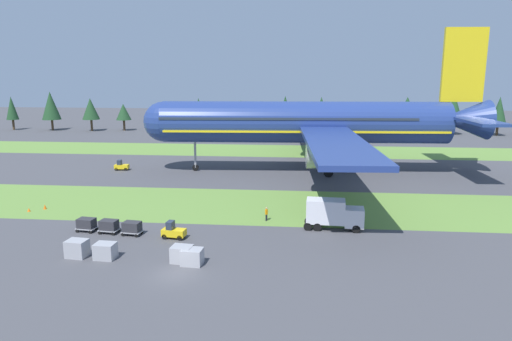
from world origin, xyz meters
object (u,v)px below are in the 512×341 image
Objects in this scene: uld_container_0 at (77,248)px; uld_container_3 at (192,257)px; pushback_tractor at (121,166)px; cargo_dolly_lead at (132,227)px; taxiway_marker_1 at (45,207)px; ground_crew_marshaller at (266,213)px; airliner at (312,122)px; catering_truck at (333,213)px; taxiway_marker_0 at (29,210)px; uld_container_2 at (182,254)px; baggage_tug at (173,231)px; cargo_dolly_third at (86,224)px; uld_container_1 at (105,251)px; cargo_dolly_second at (109,225)px.

uld_container_3 is (11.98, -0.83, -0.09)m from uld_container_0.
pushback_tractor reaches higher than uld_container_3.
taxiway_marker_1 is (-15.47, 8.87, -0.58)m from cargo_dolly_lead.
ground_crew_marshaller is at bearing 66.42° from uld_container_3.
airliner is 43.37m from cargo_dolly_lead.
pushback_tractor is at bearing -125.46° from catering_truck.
cargo_dolly_lead is at bearing -24.12° from taxiway_marker_0.
uld_container_3 reaches higher than taxiway_marker_1.
uld_container_2 is (-13.68, -43.93, -8.53)m from airliner.
baggage_tug is 22.56m from taxiway_marker_1.
taxiway_marker_1 is at bearing 38.46° from taxiway_marker_0.
pushback_tractor reaches higher than uld_container_2.
airliner is 115.58× the size of taxiway_marker_1.
catering_truck is (1.77, -32.65, -7.38)m from airliner.
baggage_tug is 12.34m from ground_crew_marshaller.
ground_crew_marshaller is at bearing -1.79° from taxiway_marker_0.
cargo_dolly_lead reaches higher than taxiway_marker_0.
uld_container_3 is (14.50, -8.35, -0.13)m from cargo_dolly_third.
uld_container_1 reaches higher than uld_container_3.
taxiway_marker_1 is at bearing 145.33° from uld_container_2.
uld_container_2 is (22.39, -42.04, -0.01)m from pushback_tractor.
taxiway_marker_1 is (-20.46, 9.51, -0.48)m from baggage_tug.
ground_crew_marshaller is 2.58× the size of taxiway_marker_1.
uld_container_0 is at bearing 176.59° from uld_container_1.
cargo_dolly_second reaches higher than taxiway_marker_0.
uld_container_0 is (-26.30, -10.98, -1.08)m from catering_truck.
cargo_dolly_lead is 1.19× the size of uld_container_3.
cargo_dolly_second is (-24.16, -36.47, -8.41)m from airliner.
uld_container_3 is at bearing -11.79° from ground_crew_marshaller.
uld_container_2 is 28.06m from taxiway_marker_1.
cargo_dolly_third is 15.48m from uld_container_2.
pushback_tractor reaches higher than cargo_dolly_third.
taxiway_marker_0 is at bearing 149.16° from uld_container_2.
taxiway_marker_1 is (1.57, 1.24, 0.09)m from taxiway_marker_0.
taxiway_marker_0 is (-17.04, 7.63, -0.68)m from cargo_dolly_lead.
catering_truck reaches higher than taxiway_marker_0.
pushback_tractor is at bearing 118.03° from uld_container_2.
taxiway_marker_1 is at bearing -116.75° from cargo_dolly_second.
cargo_dolly_lead is at bearing -54.32° from ground_crew_marshaller.
taxiway_marker_1 is (-9.72, 8.14, -0.58)m from cargo_dolly_third.
baggage_tug is 1.37× the size of uld_container_0.
uld_container_2 reaches higher than taxiway_marker_1.
uld_container_2 is (10.84, -0.30, -0.07)m from uld_container_0.
cargo_dolly_lead is 1.00× the size of cargo_dolly_second.
airliner reaches higher than ground_crew_marshaller.
catering_truck is at bearing 112.22° from baggage_tug.
cargo_dolly_third is at bearing 108.48° from uld_container_0.
uld_container_0 is 4.12× the size of taxiway_marker_0.
airliner reaches higher than taxiway_marker_1.
uld_container_2 is at bearing -30.84° from taxiway_marker_0.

